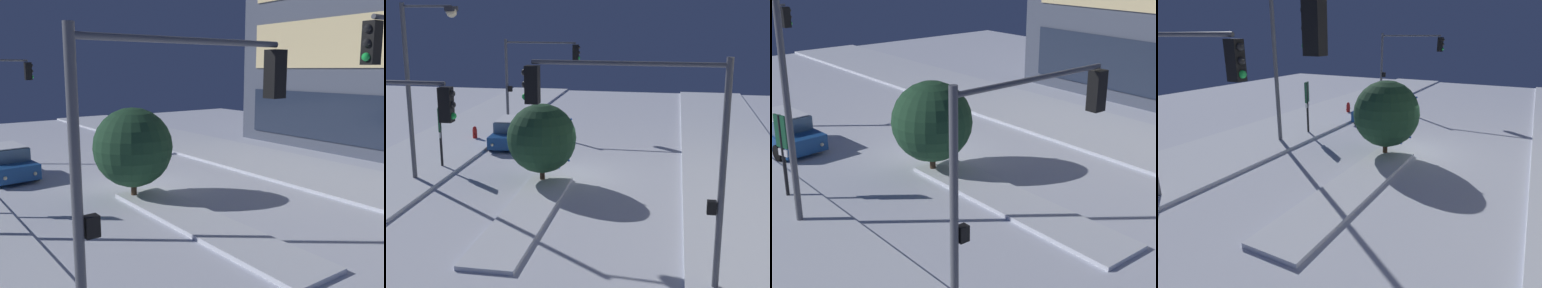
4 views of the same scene
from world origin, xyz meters
TOP-DOWN VIEW (x-y plane):
  - ground at (0.00, 0.00)m, footprint 52.00×52.00m
  - curb_strip_far at (0.00, 7.82)m, footprint 52.00×5.20m
  - median_strip at (5.09, -0.51)m, footprint 9.00×1.80m
  - car_near at (-5.21, -4.14)m, footprint 4.52×2.26m
  - traffic_light_corner_near_right at (8.92, -4.14)m, footprint 0.32×4.75m
  - decorated_tree_median at (1.09, -0.87)m, footprint 3.01×3.01m

SIDE VIEW (x-z plane):
  - ground at x=0.00m, z-range 0.00..0.00m
  - curb_strip_far at x=0.00m, z-range 0.00..0.14m
  - median_strip at x=5.09m, z-range 0.00..0.14m
  - car_near at x=-5.21m, z-range -0.04..1.46m
  - decorated_tree_median at x=1.09m, z-range 0.24..3.74m
  - traffic_light_corner_near_right at x=8.92m, z-range 1.09..6.69m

